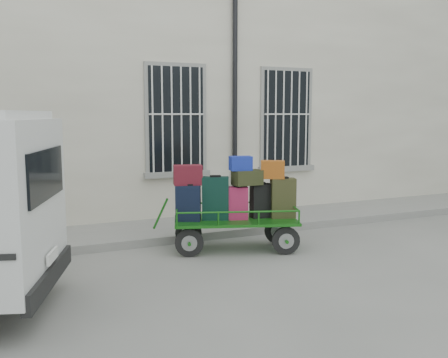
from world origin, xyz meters
TOP-DOWN VIEW (x-y plane):
  - ground at (0.00, 0.00)m, footprint 80.00×80.00m
  - building at (0.00, 5.50)m, footprint 24.00×5.15m
  - sidewalk at (0.00, 2.20)m, footprint 24.00×1.70m
  - luggage_cart at (-0.14, 0.57)m, footprint 2.52×1.59m

SIDE VIEW (x-z plane):
  - ground at x=0.00m, z-range 0.00..0.00m
  - sidewalk at x=0.00m, z-range 0.00..0.15m
  - luggage_cart at x=-0.14m, z-range 0.02..1.66m
  - building at x=0.00m, z-range 0.00..6.00m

